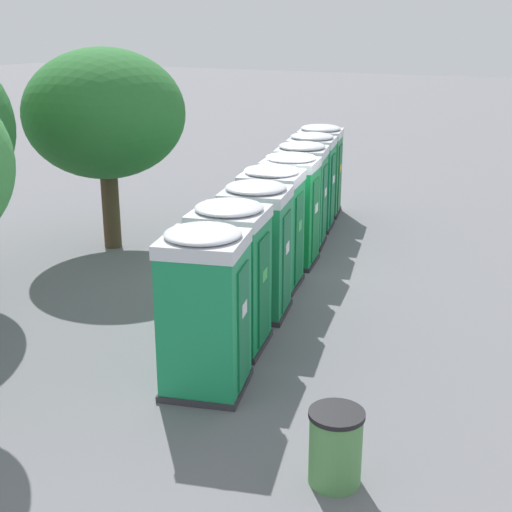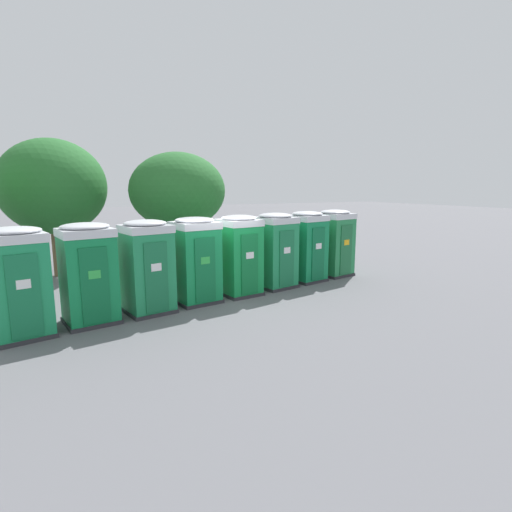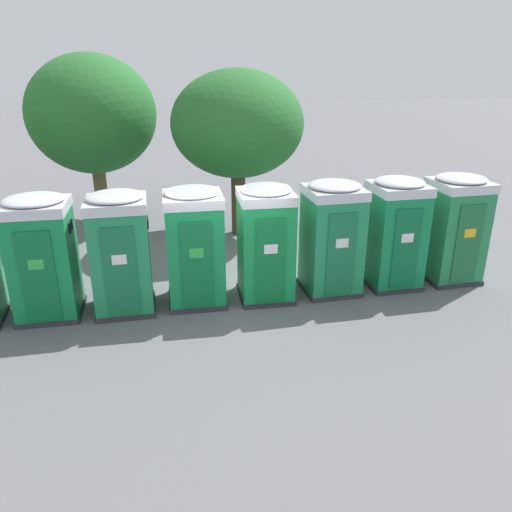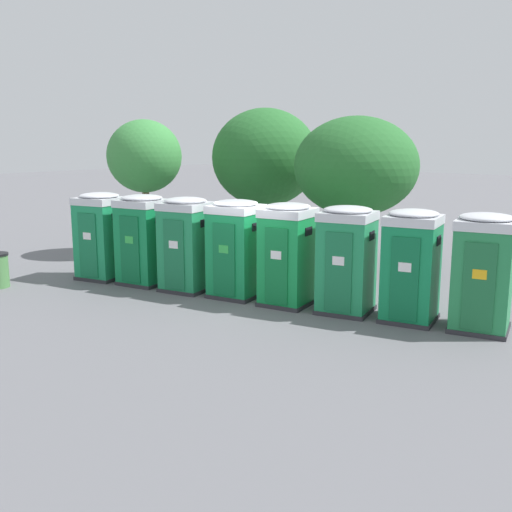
# 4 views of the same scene
# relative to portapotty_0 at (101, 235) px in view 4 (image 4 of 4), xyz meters

# --- Properties ---
(ground_plane) EXTENTS (120.00, 120.00, 0.00)m
(ground_plane) POSITION_rel_portapotty_0_xyz_m (5.17, 1.10, -1.28)
(ground_plane) COLOR slate
(portapotty_0) EXTENTS (1.45, 1.44, 2.54)m
(portapotty_0) POSITION_rel_portapotty_0_xyz_m (0.00, 0.00, 0.00)
(portapotty_0) COLOR #2D2D33
(portapotty_0) RESTS_ON ground
(portapotty_1) EXTENTS (1.43, 1.39, 2.54)m
(portapotty_1) POSITION_rel_portapotty_0_xyz_m (1.47, 0.34, -0.00)
(portapotty_1) COLOR #2D2D33
(portapotty_1) RESTS_ON ground
(portapotty_2) EXTENTS (1.41, 1.41, 2.54)m
(portapotty_2) POSITION_rel_portapotty_0_xyz_m (2.97, 0.57, 0.00)
(portapotty_2) COLOR #2D2D33
(portapotty_2) RESTS_ON ground
(portapotty_3) EXTENTS (1.40, 1.38, 2.54)m
(portapotty_3) POSITION_rel_portapotty_0_xyz_m (4.44, 0.91, -0.00)
(portapotty_3) COLOR #2D2D33
(portapotty_3) RESTS_ON ground
(portapotty_4) EXTENTS (1.32, 1.36, 2.54)m
(portapotty_4) POSITION_rel_portapotty_0_xyz_m (5.93, 1.12, 0.00)
(portapotty_4) COLOR #2D2D33
(portapotty_4) RESTS_ON ground
(portapotty_5) EXTENTS (1.44, 1.43, 2.54)m
(portapotty_5) POSITION_rel_portapotty_0_xyz_m (7.41, 1.44, 0.00)
(portapotty_5) COLOR #2D2D33
(portapotty_5) RESTS_ON ground
(portapotty_6) EXTENTS (1.37, 1.40, 2.54)m
(portapotty_6) POSITION_rel_portapotty_0_xyz_m (8.89, 1.76, 0.00)
(portapotty_6) COLOR #2D2D33
(portapotty_6) RESTS_ON ground
(portapotty_7) EXTENTS (1.43, 1.42, 2.54)m
(portapotty_7) POSITION_rel_portapotty_0_xyz_m (10.36, 2.06, 0.00)
(portapotty_7) COLOR #2D2D33
(portapotty_7) RESTS_ON ground
(street_tree_0) EXTENTS (3.77, 3.77, 4.75)m
(street_tree_0) POSITION_rel_portapotty_0_xyz_m (5.25, 5.55, 1.94)
(street_tree_0) COLOR #4C3826
(street_tree_0) RESTS_ON ground
(street_tree_1) EXTENTS (2.58, 2.58, 4.73)m
(street_tree_1) POSITION_rel_portapotty_0_xyz_m (-1.86, 3.35, 2.17)
(street_tree_1) COLOR brown
(street_tree_1) RESTS_ON ground
(street_tree_2) EXTENTS (3.85, 3.85, 5.16)m
(street_tree_2) POSITION_rel_portapotty_0_xyz_m (0.82, 6.72, 2.10)
(street_tree_2) COLOR brown
(street_tree_2) RESTS_ON ground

